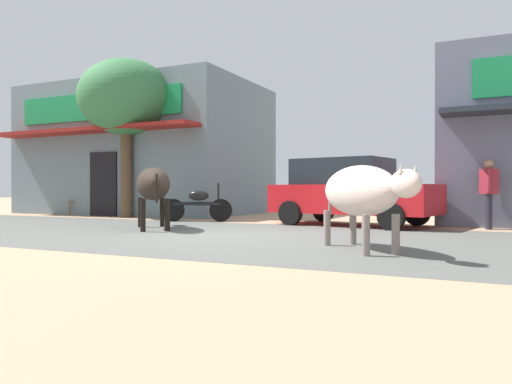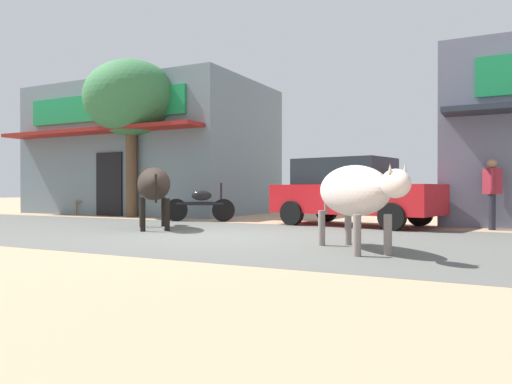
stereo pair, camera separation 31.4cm
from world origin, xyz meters
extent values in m
plane|color=tan|center=(0.00, 0.00, 0.00)|extent=(80.00, 80.00, 0.00)
cube|color=#595A55|center=(0.00, 0.00, 0.00)|extent=(72.00, 6.23, 0.00)
cube|color=slate|center=(-7.14, 6.75, 2.32)|extent=(8.34, 5.18, 4.64)
cube|color=#198C4C|center=(-7.14, 4.10, 3.62)|extent=(6.68, 0.10, 0.90)
cube|color=maroon|center=(-7.14, 3.71, 2.78)|extent=(8.01, 0.90, 0.12)
cube|color=black|center=(-6.89, 4.13, 1.05)|extent=(1.10, 0.06, 2.10)
cylinder|color=brown|center=(-5.79, 3.97, 1.41)|extent=(0.35, 0.35, 2.82)
ellipsoid|color=#367542|center=(-5.79, 3.97, 3.78)|extent=(2.98, 2.98, 2.38)
cube|color=red|center=(1.56, 3.61, 0.65)|extent=(4.20, 2.41, 0.70)
cube|color=#1E2328|center=(1.27, 3.66, 1.32)|extent=(2.43, 1.94, 0.64)
cylinder|color=black|center=(2.98, 4.19, 0.30)|extent=(0.62, 0.29, 0.60)
cylinder|color=black|center=(2.66, 2.53, 0.30)|extent=(0.62, 0.29, 0.60)
cylinder|color=black|center=(0.46, 4.68, 0.30)|extent=(0.62, 0.29, 0.60)
cylinder|color=black|center=(0.14, 3.02, 0.30)|extent=(0.62, 0.29, 0.60)
cylinder|color=black|center=(-2.05, 3.40, 0.31)|extent=(0.61, 0.30, 0.62)
cylinder|color=black|center=(-3.28, 2.93, 0.31)|extent=(0.61, 0.30, 0.62)
cylinder|color=black|center=(-2.66, 3.17, 0.49)|extent=(1.27, 0.56, 0.10)
ellipsoid|color=black|center=(-2.62, 3.18, 0.71)|extent=(0.61, 0.42, 0.28)
cylinder|color=black|center=(-2.11, 3.38, 0.76)|extent=(0.06, 0.06, 0.60)
ellipsoid|color=#2D241D|center=(-2.18, 0.60, 1.00)|extent=(1.85, 1.97, 0.73)
ellipsoid|color=#2D241D|center=(-3.00, 1.54, 1.10)|extent=(0.58, 0.61, 0.36)
cone|color=beige|center=(-3.11, 1.51, 1.28)|extent=(0.06, 0.06, 0.12)
cone|color=beige|center=(-2.96, 1.64, 1.28)|extent=(0.06, 0.06, 0.12)
cylinder|color=black|center=(-2.80, 0.92, 0.35)|extent=(0.11, 0.11, 0.69)
cylinder|color=black|center=(-2.42, 1.25, 0.35)|extent=(0.11, 0.11, 0.69)
cylinder|color=black|center=(-1.95, -0.05, 0.35)|extent=(0.11, 0.11, 0.69)
cylinder|color=black|center=(-1.57, 0.28, 0.35)|extent=(0.11, 0.11, 0.69)
cylinder|color=black|center=(-1.50, -0.18, 0.90)|extent=(0.05, 0.05, 0.58)
ellipsoid|color=beige|center=(2.83, -1.09, 0.87)|extent=(1.77, 1.90, 0.74)
ellipsoid|color=beige|center=(3.64, -2.02, 0.96)|extent=(0.58, 0.61, 0.36)
cone|color=beige|center=(3.75, -1.99, 1.14)|extent=(0.06, 0.06, 0.12)
cone|color=beige|center=(3.60, -2.12, 1.14)|extent=(0.06, 0.06, 0.12)
cylinder|color=gray|center=(3.42, -1.42, 0.28)|extent=(0.11, 0.11, 0.55)
cylinder|color=gray|center=(3.08, -1.72, 0.28)|extent=(0.11, 0.11, 0.55)
cylinder|color=gray|center=(2.59, -0.46, 0.28)|extent=(0.11, 0.11, 0.55)
cylinder|color=gray|center=(2.25, -0.76, 0.28)|extent=(0.11, 0.11, 0.55)
cylinder|color=gray|center=(2.16, -0.31, 0.77)|extent=(0.05, 0.05, 0.59)
cylinder|color=#262633|center=(4.55, 3.91, 0.39)|extent=(0.14, 0.14, 0.78)
cylinder|color=#262633|center=(4.55, 3.73, 0.39)|extent=(0.14, 0.14, 0.78)
cube|color=maroon|center=(4.55, 3.82, 1.06)|extent=(0.41, 0.47, 0.55)
sphere|color=tan|center=(4.55, 3.82, 1.44)|extent=(0.21, 0.21, 0.21)
cylinder|color=maroon|center=(4.55, 4.08, 1.09)|extent=(0.09, 0.09, 0.50)
cylinder|color=maroon|center=(4.55, 3.56, 1.09)|extent=(0.09, 0.09, 0.50)
cube|color=brown|center=(-8.32, 4.31, 0.45)|extent=(0.62, 0.62, 0.05)
cube|color=brown|center=(-8.18, 4.45, 0.70)|extent=(0.34, 0.33, 0.44)
cylinder|color=brown|center=(-8.32, 4.06, 0.21)|extent=(0.04, 0.04, 0.43)
cylinder|color=brown|center=(-8.57, 4.31, 0.21)|extent=(0.04, 0.04, 0.43)
cylinder|color=brown|center=(-8.07, 4.32, 0.21)|extent=(0.04, 0.04, 0.43)
cylinder|color=brown|center=(-8.32, 4.56, 0.21)|extent=(0.04, 0.04, 0.43)
camera|label=1|loc=(4.58, -8.28, 0.90)|focal=34.56mm
camera|label=2|loc=(4.86, -8.14, 0.90)|focal=34.56mm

